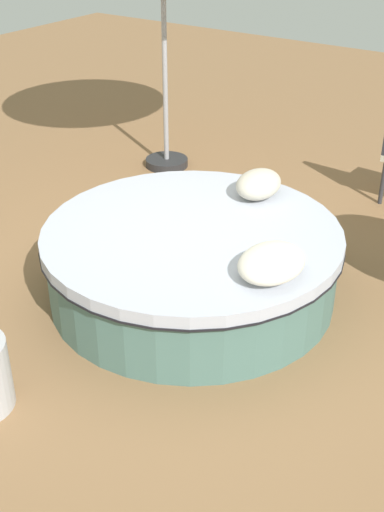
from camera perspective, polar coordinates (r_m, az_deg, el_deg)
name	(u,v)px	position (r m, az deg, el deg)	size (l,w,h in m)	color
ground_plane	(192,293)	(4.90, 0.00, -3.22)	(16.00, 16.00, 0.00)	olive
round_bed	(192,262)	(4.76, 0.00, -0.48)	(2.11, 2.11, 0.53)	#4C726B
throw_pillow_0	(272,263)	(4.10, 6.80, -0.57)	(0.50, 0.38, 0.17)	silver
throw_pillow_1	(259,184)	(5.10, 5.71, 6.12)	(0.42, 0.31, 0.21)	beige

